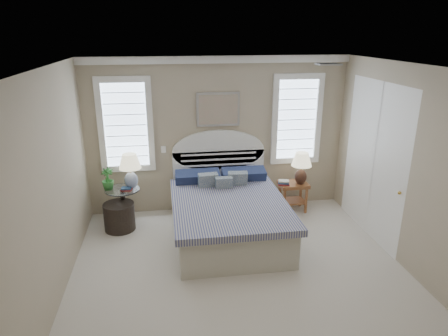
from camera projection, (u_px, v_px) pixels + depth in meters
floor at (245, 288)px, 5.05m from camera, size 4.50×5.00×0.01m
ceiling at (250, 70)px, 4.17m from camera, size 4.50×5.00×0.01m
wall_back at (218, 136)px, 6.95m from camera, size 4.50×0.02×2.70m
wall_left at (43, 201)px, 4.29m from camera, size 0.02×5.00×2.70m
wall_right at (425, 179)px, 4.93m from camera, size 0.02×5.00×2.70m
crown_molding at (218, 60)px, 6.49m from camera, size 4.50×0.08×0.12m
hvac_vent at (328, 64)px, 5.10m from camera, size 0.30×0.20×0.02m
switch_plate at (164, 149)px, 6.86m from camera, size 0.08×0.01×0.12m
window_left at (126, 125)px, 6.63m from camera, size 0.90×0.06×1.60m
window_right at (296, 119)px, 7.05m from camera, size 0.90×0.06×1.60m
painting at (218, 109)px, 6.76m from camera, size 0.74×0.04×0.58m
closet_door at (374, 161)px, 6.10m from camera, size 0.02×1.80×2.40m
bed at (227, 211)px, 6.29m from camera, size 1.72×2.28×1.47m
side_table_left at (123, 203)px, 6.61m from camera, size 0.56×0.56×0.63m
nightstand_right at (293, 190)px, 7.12m from camera, size 0.50×0.40×0.53m
floor_pot at (119, 217)px, 6.48m from camera, size 0.59×0.59×0.45m
lamp_left at (130, 167)px, 6.48m from camera, size 0.47×0.47×0.58m
lamp_right at (301, 165)px, 6.93m from camera, size 0.45×0.45×0.57m
potted_plant at (108, 179)px, 6.46m from camera, size 0.21×0.21×0.36m
books_left at (126, 189)px, 6.47m from camera, size 0.18×0.15×0.05m
books_right at (284, 183)px, 6.97m from camera, size 0.22×0.18×0.08m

